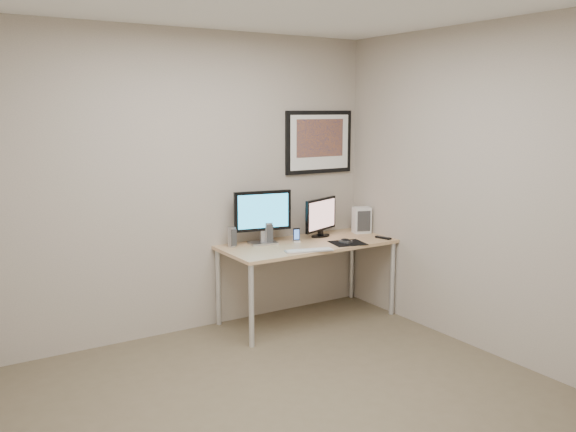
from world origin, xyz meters
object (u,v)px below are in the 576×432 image
Objects in this scene: speaker_left at (232,237)px; desk at (308,250)px; fan_unit at (362,220)px; phone_dock at (296,235)px; speaker_right at (268,233)px; framed_art at (319,142)px; monitor_large at (263,215)px; keyboard at (309,250)px; monitor_tv at (321,216)px.

desk is at bearing -22.84° from speaker_left.
desk is 6.28× the size of fan_unit.
phone_dock is 0.78m from fan_unit.
fan_unit is (1.37, -0.12, 0.04)m from speaker_left.
speaker_right is at bearing -13.98° from speaker_left.
framed_art is at bearing 164.99° from fan_unit.
framed_art is 0.96m from monitor_large.
keyboard is 0.97m from fan_unit.
keyboard is (-0.43, -0.44, -0.19)m from monitor_tv.
framed_art is at bearing 1.77° from speaker_left.
framed_art reaches higher than speaker_right.
speaker_left is 0.92× the size of speaker_right.
fan_unit is at bearing -28.35° from monitor_tv.
framed_art is at bearing 64.38° from keyboard.
keyboard is at bearing -61.90° from speaker_right.
monitor_tv reaches higher than desk.
speaker_right is (0.05, -0.01, -0.17)m from monitor_large.
desk is at bearing 72.96° from keyboard.
fan_unit is at bearing 18.53° from phone_dock.
desk is 2.13× the size of framed_art.
monitor_tv is (0.62, -0.02, -0.07)m from monitor_large.
speaker_right is 0.48m from keyboard.
fan_unit is at bearing 6.94° from speaker_right.
speaker_left is (-0.66, 0.22, 0.16)m from desk.
monitor_tv is at bearing 30.30° from phone_dock.
fan_unit is at bearing -9.58° from speaker_left.
desk is 0.17m from phone_dock.
fan_unit is at bearing 6.45° from monitor_large.
monitor_large is 0.37m from phone_dock.
monitor_large reaches higher than keyboard.
desk is 3.80× the size of keyboard.
fan_unit is (0.88, 0.38, 0.12)m from keyboard.
monitor_tv is at bearing 31.28° from desk.
monitor_tv is 2.52× the size of speaker_left.
keyboard is at bearing -138.54° from fan_unit.
monitor_large reaches higher than speaker_left.
monitor_large is 1.09m from fan_unit.
phone_dock is (0.59, -0.14, -0.02)m from speaker_left.
speaker_left is at bearing -166.92° from fan_unit.
desk is 8.94× the size of speaker_left.
monitor_large reaches higher than speaker_right.
monitor_large is at bearing 175.62° from speaker_right.
framed_art reaches higher than monitor_large.
speaker_right is at bearing 153.18° from desk.
monitor_tv is 0.64m from keyboard.
phone_dock is at bearing 88.83° from keyboard.
framed_art is 1.78× the size of keyboard.
monitor_tv is 3.41× the size of phone_dock.
phone_dock is (0.25, -0.09, -0.03)m from speaker_right.
speaker_right is at bearing -165.43° from fan_unit.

